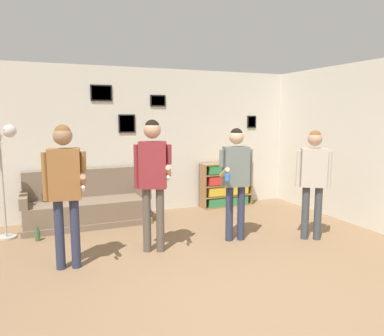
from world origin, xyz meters
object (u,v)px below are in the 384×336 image
Objects in this scene: couch at (87,207)px; person_spectator_near_bookshelf at (313,174)px; person_player_foreground_left at (65,181)px; person_player_foreground_center at (153,171)px; bookshelf at (226,185)px; bottle_on_floor at (38,235)px; drinking_cup at (226,161)px; person_watcher_holding_cup at (236,172)px; floor_lamp at (0,150)px.

couch is 3.73m from person_spectator_near_bookshelf.
person_player_foreground_center reaches higher than person_player_foreground_left.
person_spectator_near_bookshelf reaches higher than bookshelf.
person_player_foreground_center is (0.67, -1.70, 0.82)m from couch.
couch is 1.03m from bottle_on_floor.
person_player_foreground_center is at bearing -137.99° from drinking_cup.
person_player_foreground_left is (-0.45, -1.84, 0.78)m from couch.
bookshelf is 2.92m from person_player_foreground_center.
person_player_foreground_left is 17.83× the size of drinking_cup.
person_watcher_holding_cup is at bearing -42.08° from couch.
bookshelf is 0.65× the size of person_watcher_holding_cup.
person_player_foreground_left is 3.45m from person_spectator_near_bookshelf.
person_watcher_holding_cup is 3.06m from bottle_on_floor.
bookshelf is 0.49m from drinking_cup.
person_spectator_near_bookshelf is at bearing -4.67° from person_player_foreground_left.
floor_lamp is 3.45m from person_watcher_holding_cup.
bottle_on_floor is (-3.58, -0.82, -0.35)m from bookshelf.
bookshelf is 3.68m from bottle_on_floor.
bookshelf is at bearing 94.84° from person_spectator_near_bookshelf.
drinking_cup reaches higher than couch.
person_watcher_holding_cup is at bearing -22.23° from bottle_on_floor.
person_spectator_near_bookshelf is (1.07, -0.40, -0.02)m from person_watcher_holding_cup.
drinking_cup reaches higher than bookshelf.
person_player_foreground_left reaches higher than bottle_on_floor.
person_player_foreground_left is at bearing -74.58° from bottle_on_floor.
person_player_foreground_center is 1.10× the size of person_spectator_near_bookshelf.
person_player_foreground_left is at bearing -103.81° from couch.
person_spectator_near_bookshelf reaches higher than bottle_on_floor.
person_spectator_near_bookshelf is at bearing -20.40° from person_watcher_holding_cup.
person_player_foreground_center is at bearing 169.64° from person_spectator_near_bookshelf.
person_player_foreground_left is at bearing -147.82° from bookshelf.
person_player_foreground_center is 18.33× the size of drinking_cup.
bookshelf reaches higher than bottle_on_floor.
bottle_on_floor is at bearing -35.39° from floor_lamp.
couch is 2.05m from person_player_foreground_left.
person_spectator_near_bookshelf is (2.98, -2.12, 0.70)m from couch.
couch is 1.64m from floor_lamp.
couch is 1.26× the size of person_spectator_near_bookshelf.
floor_lamp is 1.73m from person_player_foreground_left.
bottle_on_floor is (-0.34, 1.22, -0.99)m from person_player_foreground_left.
bookshelf is at bearing 65.51° from person_watcher_holding_cup.
bottle_on_floor is 2.29× the size of drinking_cup.
person_player_foreground_center is at bearing 178.85° from person_watcher_holding_cup.
person_player_foreground_left is 1.07× the size of person_spectator_near_bookshelf.
couch is 9.17× the size of bottle_on_floor.
person_spectator_near_bookshelf is 16.68× the size of drinking_cup.
person_spectator_near_bookshelf reaches higher than couch.
person_watcher_holding_cup is (3.13, -1.41, -0.32)m from floor_lamp.
person_player_foreground_center is (-2.12, -1.90, 0.67)m from bookshelf.
couch is at bearing 144.54° from person_spectator_near_bookshelf.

